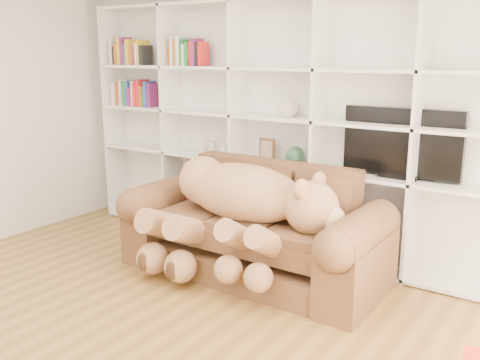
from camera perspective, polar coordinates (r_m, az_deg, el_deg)
The scene contains 13 objects.
floor at distance 3.77m, azimuth -15.28°, elevation -17.16°, with size 5.00×5.00×0.00m, color brown.
wall_back at distance 5.24m, azimuth 5.08°, elevation 7.40°, with size 5.00×0.02×2.70m, color white.
bookshelf at distance 5.25m, azimuth 2.03°, elevation 6.97°, with size 4.43×0.35×2.40m.
sofa at distance 4.67m, azimuth 1.56°, elevation -5.78°, with size 2.26×0.98×0.95m.
teddy_bear at distance 4.45m, azimuth -0.24°, elevation -2.72°, with size 1.65×0.92×0.96m.
throw_pillow at distance 5.06m, azimuth -3.64°, elevation -0.34°, with size 0.42×0.14×0.42m, color #520E1E.
tv at distance 4.67m, azimuth 16.88°, elevation 3.73°, with size 0.99×0.18×0.59m.
picture_frame at distance 5.18m, azimuth 2.89°, elevation 3.27°, with size 0.17×0.03×0.22m, color #56361D.
green_vase at distance 5.03m, azimuth 5.89°, elevation 2.58°, with size 0.18×0.18×0.18m, color #2B5338.
figurine_tall at distance 5.64m, azimuth -4.04°, elevation 3.56°, with size 0.07×0.07×0.14m, color beige.
figurine_short at distance 5.56m, azimuth -2.97°, elevation 3.43°, with size 0.08×0.08×0.14m, color beige.
snow_globe at distance 5.47m, azimuth -1.70°, elevation 3.14°, with size 0.10×0.10×0.10m, color silver.
shelf_vase at distance 5.01m, azimuth 5.17°, elevation 7.90°, with size 0.20×0.20×0.20m, color beige.
Camera 1 is at (2.55, -2.05, 1.88)m, focal length 40.00 mm.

